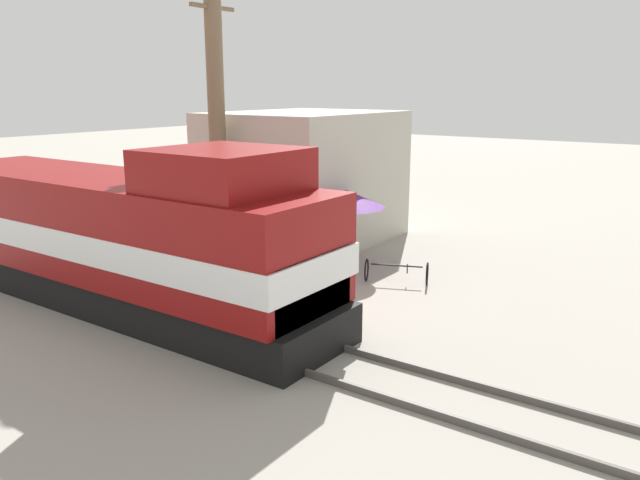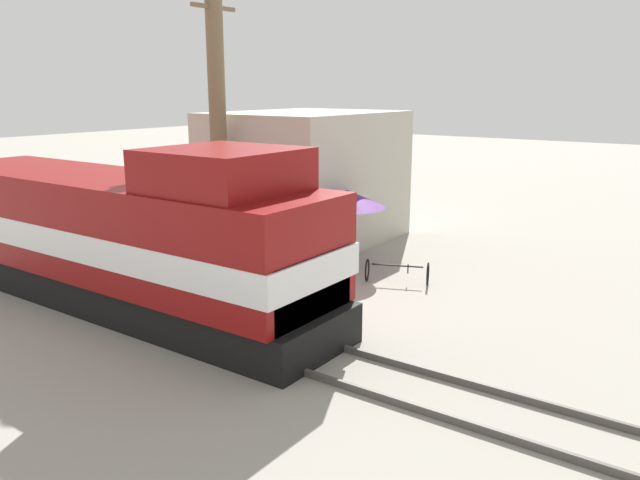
{
  "view_description": "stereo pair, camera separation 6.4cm",
  "coord_description": "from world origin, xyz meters",
  "px_view_note": "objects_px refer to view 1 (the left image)",
  "views": [
    {
      "loc": [
        -9.87,
        -11.39,
        5.57
      ],
      "look_at": [
        1.2,
        -3.62,
        2.26
      ],
      "focal_mm": 35.0,
      "sensor_mm": 36.0,
      "label": 1
    },
    {
      "loc": [
        -9.84,
        -11.44,
        5.57
      ],
      "look_at": [
        1.2,
        -3.62,
        2.26
      ],
      "focal_mm": 35.0,
      "sensor_mm": 36.0,
      "label": 2
    }
  ],
  "objects_px": {
    "person_bystander": "(275,240)",
    "bicycle_spare": "(397,272)",
    "billboard_sign": "(246,180)",
    "utility_pole": "(217,121)",
    "vendor_umbrella": "(346,198)",
    "locomotive": "(123,237)",
    "bicycle": "(296,248)"
  },
  "relations": [
    {
      "from": "locomotive",
      "to": "bicycle",
      "type": "bearing_deg",
      "value": -9.0
    },
    {
      "from": "utility_pole",
      "to": "person_bystander",
      "type": "height_order",
      "value": "utility_pole"
    },
    {
      "from": "locomotive",
      "to": "bicycle",
      "type": "xyz_separation_m",
      "value": [
        6.11,
        -0.97,
        -1.45
      ]
    },
    {
      "from": "bicycle",
      "to": "person_bystander",
      "type": "bearing_deg",
      "value": 130.11
    },
    {
      "from": "vendor_umbrella",
      "to": "billboard_sign",
      "type": "xyz_separation_m",
      "value": [
        0.02,
        4.13,
        0.24
      ]
    },
    {
      "from": "person_bystander",
      "to": "bicycle_spare",
      "type": "relative_size",
      "value": 0.84
    },
    {
      "from": "billboard_sign",
      "to": "bicycle",
      "type": "xyz_separation_m",
      "value": [
        -0.14,
        -2.26,
        -2.09
      ]
    },
    {
      "from": "vendor_umbrella",
      "to": "bicycle",
      "type": "distance_m",
      "value": 2.64
    },
    {
      "from": "utility_pole",
      "to": "bicycle",
      "type": "height_order",
      "value": "utility_pole"
    },
    {
      "from": "bicycle_spare",
      "to": "utility_pole",
      "type": "bearing_deg",
      "value": 78.09
    },
    {
      "from": "locomotive",
      "to": "person_bystander",
      "type": "distance_m",
      "value": 5.2
    },
    {
      "from": "person_bystander",
      "to": "bicycle",
      "type": "relative_size",
      "value": 0.88
    },
    {
      "from": "utility_pole",
      "to": "billboard_sign",
      "type": "distance_m",
      "value": 2.67
    },
    {
      "from": "billboard_sign",
      "to": "person_bystander",
      "type": "distance_m",
      "value": 3.04
    },
    {
      "from": "person_bystander",
      "to": "bicycle_spare",
      "type": "bearing_deg",
      "value": -80.03
    },
    {
      "from": "bicycle_spare",
      "to": "bicycle",
      "type": "bearing_deg",
      "value": 62.0
    },
    {
      "from": "person_bystander",
      "to": "locomotive",
      "type": "bearing_deg",
      "value": 168.81
    },
    {
      "from": "locomotive",
      "to": "utility_pole",
      "type": "distance_m",
      "value": 5.45
    },
    {
      "from": "billboard_sign",
      "to": "bicycle",
      "type": "distance_m",
      "value": 3.08
    },
    {
      "from": "locomotive",
      "to": "person_bystander",
      "type": "xyz_separation_m",
      "value": [
        5.02,
        -0.99,
        -0.94
      ]
    },
    {
      "from": "locomotive",
      "to": "person_bystander",
      "type": "height_order",
      "value": "locomotive"
    },
    {
      "from": "utility_pole",
      "to": "billboard_sign",
      "type": "bearing_deg",
      "value": 10.65
    },
    {
      "from": "vendor_umbrella",
      "to": "bicycle_spare",
      "type": "bearing_deg",
      "value": -103.76
    },
    {
      "from": "bicycle",
      "to": "utility_pole",
      "type": "bearing_deg",
      "value": 76.24
    },
    {
      "from": "locomotive",
      "to": "billboard_sign",
      "type": "xyz_separation_m",
      "value": [
        6.25,
        1.29,
        0.64
      ]
    },
    {
      "from": "utility_pole",
      "to": "bicycle_spare",
      "type": "xyz_separation_m",
      "value": [
        1.1,
        -5.95,
        -4.2
      ]
    },
    {
      "from": "person_bystander",
      "to": "utility_pole",
      "type": "bearing_deg",
      "value": 101.45
    },
    {
      "from": "utility_pole",
      "to": "bicycle_spare",
      "type": "bearing_deg",
      "value": -79.54
    },
    {
      "from": "locomotive",
      "to": "utility_pole",
      "type": "height_order",
      "value": "utility_pole"
    },
    {
      "from": "billboard_sign",
      "to": "bicycle_spare",
      "type": "relative_size",
      "value": 1.69
    },
    {
      "from": "locomotive",
      "to": "bicycle",
      "type": "relative_size",
      "value": 7.33
    },
    {
      "from": "bicycle",
      "to": "bicycle_spare",
      "type": "bearing_deg",
      "value": -146.83
    }
  ]
}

